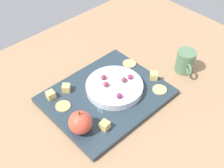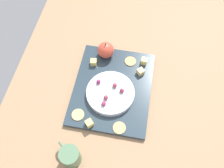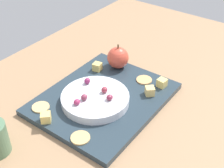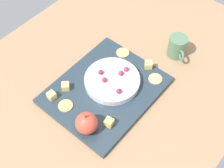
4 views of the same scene
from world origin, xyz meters
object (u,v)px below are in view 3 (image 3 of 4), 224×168
Objects in this scene: grape_4 at (84,97)px; grape_2 at (87,81)px; serving_dish at (95,99)px; grape_0 at (77,102)px; cheese_cube_2 at (46,118)px; cheese_cube_3 at (150,91)px; cracker_0 at (41,107)px; cheese_cube_1 at (162,83)px; grape_3 at (110,97)px; grape_1 at (104,90)px; platter at (103,99)px; cracker_2 at (80,138)px; cracker_1 at (144,80)px; cheese_cube_0 at (97,67)px; apple_whole at (118,58)px.

grape_2 is at bearing 33.77° from grape_4.
serving_dish is 10.09× the size of grape_0.
cheese_cube_3 is at bearing -31.81° from cheese_cube_2.
cracker_0 is 2.56× the size of grape_2.
cheese_cube_1 is 17.37cm from grape_3.
platter is at bearing 51.40° from grape_1.
cheese_cube_1 is 0.52× the size of cracker_0.
grape_4 is at bearing 35.19° from cracker_2.
grape_4 is (-19.29, 6.44, 2.86)cm from cracker_1.
grape_3 reaches higher than cheese_cube_2.
grape_1 is at bearing -22.89° from grape_4.
cheese_cube_0 is 25.80cm from cheese_cube_2.
serving_dish is 14.40cm from cracker_0.
grape_3 is at bearing -121.87° from platter.
grape_4 reaches higher than cheese_cube_1.
grape_1 reaches higher than grape_0.
cracker_2 is 2.56× the size of grape_0.
platter is 13.35cm from cheese_cube_0.
grape_4 is at bearing -22.04° from cheese_cube_2.
grape_0 is at bearing 45.15° from cracker_2.
platter is at bearing -18.28° from cheese_cube_2.
grape_0 is at bearing -170.81° from apple_whole.
serving_dish is 10.09× the size of grape_1.
grape_3 is at bearing -78.85° from serving_dish.
grape_0 is at bearing 165.60° from serving_dish.
grape_4 is (7.23, -8.94, 2.86)cm from cracker_0.
cheese_cube_3 is 17.44cm from grape_2.
cheese_cube_1 is at bearing -32.93° from serving_dish.
grape_0 is 2.52cm from grape_4.
grape_0 reaches higher than serving_dish.
grape_3 is at bearing -41.31° from grape_0.
grape_0 is at bearing 146.05° from cheese_cube_3.
cracker_2 is at bearing -161.41° from platter.
grape_4 reaches higher than serving_dish.
platter is at bearing -134.29° from cheese_cube_0.
cheese_cube_1 is 1.33× the size of grape_3.
grape_2 is 9.50cm from grape_3.
grape_2 reaches higher than cheese_cube_1.
grape_1 is (-0.79, -0.99, 3.94)cm from platter.
grape_0 is 1.00× the size of grape_1.
cheese_cube_0 is 19.72cm from grape_0.
cracker_2 is (-29.17, 5.34, -1.00)cm from cheese_cube_1.
grape_3 is at bearing -52.05° from cracker_0.
cracker_2 reaches higher than platter.
apple_whole reaches higher than grape_2.
cheese_cube_3 is at bearing -28.82° from grape_3.
cracker_0 is at bearing 128.98° from grape_4.
cheese_cube_1 is at bearing -38.25° from platter.
cheese_cube_3 is (8.16, -9.78, 2.03)cm from platter.
apple_whole is 1.45× the size of cracker_1.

